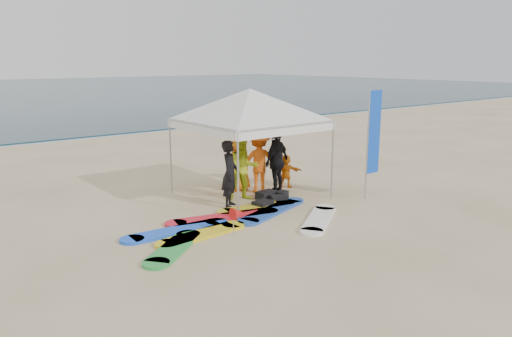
{
  "coord_description": "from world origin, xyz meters",
  "views": [
    {
      "loc": [
        -7.79,
        -7.06,
        3.9
      ],
      "look_at": [
        -0.09,
        2.6,
        1.2
      ],
      "focal_mm": 35.0,
      "sensor_mm": 36.0,
      "label": 1
    }
  ],
  "objects_px": {
    "person_seated": "(286,171)",
    "feather_flag": "(373,134)",
    "surfboard_spread": "(236,222)",
    "person_black_b": "(277,161)",
    "person_black_a": "(230,174)",
    "person_yellow": "(243,168)",
    "marker_pennant": "(238,213)",
    "person_orange_b": "(240,163)",
    "canopy_tent": "(250,89)",
    "person_orange_a": "(259,162)"
  },
  "relations": [
    {
      "from": "canopy_tent",
      "to": "feather_flag",
      "type": "bearing_deg",
      "value": -41.8
    },
    {
      "from": "person_orange_b",
      "to": "canopy_tent",
      "type": "height_order",
      "value": "canopy_tent"
    },
    {
      "from": "canopy_tent",
      "to": "surfboard_spread",
      "type": "relative_size",
      "value": 0.84
    },
    {
      "from": "canopy_tent",
      "to": "marker_pennant",
      "type": "relative_size",
      "value": 7.39
    },
    {
      "from": "person_yellow",
      "to": "surfboard_spread",
      "type": "relative_size",
      "value": 0.33
    },
    {
      "from": "person_orange_b",
      "to": "person_seated",
      "type": "xyz_separation_m",
      "value": [
        1.34,
        -0.6,
        -0.34
      ]
    },
    {
      "from": "person_seated",
      "to": "marker_pennant",
      "type": "relative_size",
      "value": 1.63
    },
    {
      "from": "person_black_a",
      "to": "canopy_tent",
      "type": "relative_size",
      "value": 0.39
    },
    {
      "from": "canopy_tent",
      "to": "person_orange_b",
      "type": "bearing_deg",
      "value": 79.23
    },
    {
      "from": "canopy_tent",
      "to": "feather_flag",
      "type": "height_order",
      "value": "canopy_tent"
    },
    {
      "from": "person_seated",
      "to": "person_black_a",
      "type": "bearing_deg",
      "value": 72.73
    },
    {
      "from": "person_orange_a",
      "to": "person_seated",
      "type": "bearing_deg",
      "value": -154.22
    },
    {
      "from": "person_black_a",
      "to": "person_black_b",
      "type": "relative_size",
      "value": 0.94
    },
    {
      "from": "person_black_a",
      "to": "person_yellow",
      "type": "xyz_separation_m",
      "value": [
        0.68,
        0.3,
        0.01
      ]
    },
    {
      "from": "person_yellow",
      "to": "surfboard_spread",
      "type": "height_order",
      "value": "person_yellow"
    },
    {
      "from": "person_seated",
      "to": "marker_pennant",
      "type": "distance_m",
      "value": 4.49
    },
    {
      "from": "marker_pennant",
      "to": "surfboard_spread",
      "type": "relative_size",
      "value": 0.11
    },
    {
      "from": "person_seated",
      "to": "feather_flag",
      "type": "relative_size",
      "value": 0.33
    },
    {
      "from": "person_black_a",
      "to": "surfboard_spread",
      "type": "bearing_deg",
      "value": -164.83
    },
    {
      "from": "person_yellow",
      "to": "feather_flag",
      "type": "bearing_deg",
      "value": -15.44
    },
    {
      "from": "marker_pennant",
      "to": "person_seated",
      "type": "bearing_deg",
      "value": 34.0
    },
    {
      "from": "person_black_a",
      "to": "marker_pennant",
      "type": "relative_size",
      "value": 2.85
    },
    {
      "from": "person_yellow",
      "to": "person_black_b",
      "type": "height_order",
      "value": "person_black_b"
    },
    {
      "from": "surfboard_spread",
      "to": "person_black_b",
      "type": "bearing_deg",
      "value": 30.21
    },
    {
      "from": "person_black_b",
      "to": "person_seated",
      "type": "xyz_separation_m",
      "value": [
        0.69,
        0.36,
        -0.45
      ]
    },
    {
      "from": "person_yellow",
      "to": "person_orange_b",
      "type": "bearing_deg",
      "value": 77.7
    },
    {
      "from": "person_orange_b",
      "to": "canopy_tent",
      "type": "bearing_deg",
      "value": 73.67
    },
    {
      "from": "feather_flag",
      "to": "surfboard_spread",
      "type": "distance_m",
      "value": 4.84
    },
    {
      "from": "person_orange_a",
      "to": "canopy_tent",
      "type": "bearing_deg",
      "value": 48.36
    },
    {
      "from": "canopy_tent",
      "to": "surfboard_spread",
      "type": "height_order",
      "value": "canopy_tent"
    },
    {
      "from": "person_orange_b",
      "to": "canopy_tent",
      "type": "xyz_separation_m",
      "value": [
        -0.13,
        -0.68,
        2.24
      ]
    },
    {
      "from": "person_black_b",
      "to": "person_seated",
      "type": "distance_m",
      "value": 0.9
    },
    {
      "from": "person_black_a",
      "to": "person_orange_a",
      "type": "relative_size",
      "value": 0.97
    },
    {
      "from": "person_orange_b",
      "to": "marker_pennant",
      "type": "height_order",
      "value": "person_orange_b"
    },
    {
      "from": "feather_flag",
      "to": "marker_pennant",
      "type": "relative_size",
      "value": 4.96
    },
    {
      "from": "marker_pennant",
      "to": "surfboard_spread",
      "type": "bearing_deg",
      "value": 57.42
    },
    {
      "from": "person_yellow",
      "to": "person_black_b",
      "type": "distance_m",
      "value": 1.21
    },
    {
      "from": "person_seated",
      "to": "canopy_tent",
      "type": "xyz_separation_m",
      "value": [
        -1.47,
        -0.08,
        2.58
      ]
    },
    {
      "from": "person_black_b",
      "to": "marker_pennant",
      "type": "xyz_separation_m",
      "value": [
        -3.03,
        -2.15,
        -0.47
      ]
    },
    {
      "from": "person_black_b",
      "to": "person_orange_b",
      "type": "xyz_separation_m",
      "value": [
        -0.65,
        0.95,
        -0.11
      ]
    },
    {
      "from": "person_black_a",
      "to": "surfboard_spread",
      "type": "relative_size",
      "value": 0.32
    },
    {
      "from": "person_orange_b",
      "to": "person_orange_a",
      "type": "bearing_deg",
      "value": 115.92
    },
    {
      "from": "person_black_a",
      "to": "person_seated",
      "type": "distance_m",
      "value": 2.68
    },
    {
      "from": "person_black_b",
      "to": "marker_pennant",
      "type": "distance_m",
      "value": 3.75
    },
    {
      "from": "person_black_a",
      "to": "feather_flag",
      "type": "bearing_deg",
      "value": -70.11
    },
    {
      "from": "surfboard_spread",
      "to": "canopy_tent",
      "type": "bearing_deg",
      "value": 44.31
    },
    {
      "from": "person_orange_a",
      "to": "marker_pennant",
      "type": "bearing_deg",
      "value": 73.62
    },
    {
      "from": "person_orange_b",
      "to": "person_seated",
      "type": "distance_m",
      "value": 1.51
    },
    {
      "from": "person_orange_b",
      "to": "person_black_b",
      "type": "bearing_deg",
      "value": 118.6
    },
    {
      "from": "marker_pennant",
      "to": "person_black_a",
      "type": "bearing_deg",
      "value": 58.85
    }
  ]
}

